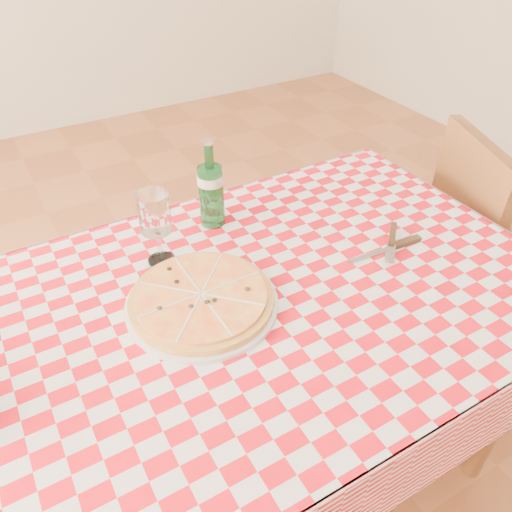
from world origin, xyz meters
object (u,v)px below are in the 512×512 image
at_px(chair_near, 481,242).
at_px(wine_glass, 157,229).
at_px(pizza_plate, 202,298).
at_px(water_bottle, 211,183).
at_px(dining_table, 276,318).

distance_m(chair_near, wine_glass, 1.14).
relative_size(chair_near, wine_glass, 4.69).
relative_size(pizza_plate, water_bottle, 1.39).
bearing_deg(water_bottle, wine_glass, -154.99).
relative_size(chair_near, water_bottle, 3.65).
bearing_deg(wine_glass, water_bottle, 25.01).
xyz_separation_m(water_bottle, wine_glass, (-0.18, -0.09, -0.03)).
distance_m(pizza_plate, wine_glass, 0.21).
distance_m(dining_table, water_bottle, 0.38).
height_order(dining_table, water_bottle, water_bottle).
xyz_separation_m(dining_table, water_bottle, (-0.01, 0.31, 0.22)).
height_order(dining_table, wine_glass, wine_glass).
xyz_separation_m(pizza_plate, wine_glass, (-0.02, 0.19, 0.07)).
distance_m(dining_table, chair_near, 0.90).
xyz_separation_m(chair_near, pizza_plate, (-1.05, -0.05, 0.27)).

